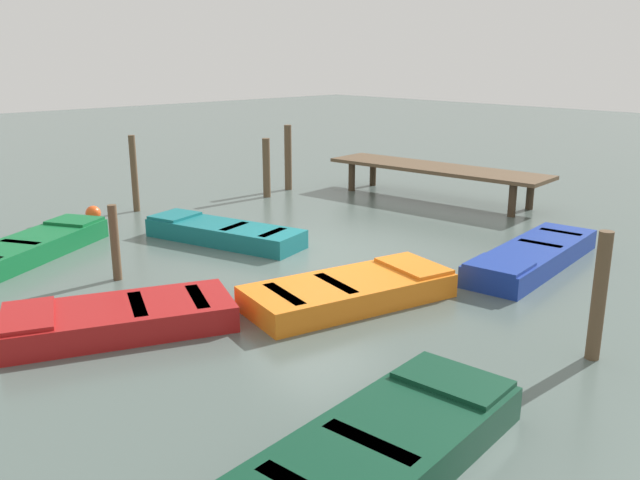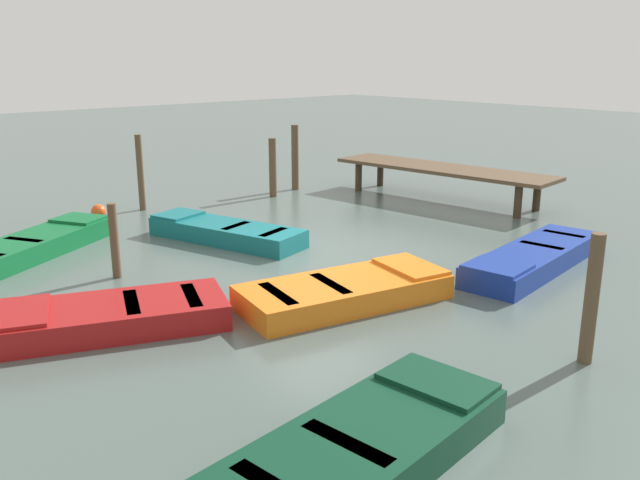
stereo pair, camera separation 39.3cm
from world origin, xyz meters
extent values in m
plane|color=#4C5B56|center=(0.00, 0.00, 0.00)|extent=(80.00, 80.00, 0.00)
cube|color=brown|center=(-1.81, 6.21, 0.90)|extent=(6.60, 2.26, 0.10)
cylinder|color=#3C2E20|center=(0.70, 7.04, 0.42)|extent=(0.20, 0.20, 0.85)
cylinder|color=#3C2E20|center=(0.82, 5.96, 0.42)|extent=(0.20, 0.20, 0.85)
cylinder|color=#3C2E20|center=(-4.44, 6.47, 0.42)|extent=(0.20, 0.20, 0.85)
cylinder|color=#3C2E20|center=(-4.32, 5.39, 0.42)|extent=(0.20, 0.20, 0.85)
cube|color=navy|center=(3.34, 2.60, 0.20)|extent=(1.68, 4.25, 0.40)
cube|color=silver|center=(3.34, 2.60, 0.34)|extent=(1.35, 3.60, 0.04)
cube|color=navy|center=(3.56, 1.00, 0.43)|extent=(1.12, 1.04, 0.06)
cube|color=#A4A49F|center=(3.30, 2.90, 0.38)|extent=(0.89, 0.32, 0.04)
cube|color=#A4A49F|center=(3.14, 4.03, 0.38)|extent=(0.89, 0.32, 0.04)
cube|color=orange|center=(2.26, -1.47, 0.20)|extent=(2.14, 3.72, 0.40)
cube|color=black|center=(2.26, -1.47, 0.34)|extent=(1.72, 3.15, 0.04)
cube|color=orange|center=(2.55, -0.13, 0.43)|extent=(1.43, 1.02, 0.06)
cube|color=black|center=(2.21, -1.72, 0.38)|extent=(1.14, 0.43, 0.04)
cube|color=black|center=(2.01, -2.67, 0.38)|extent=(1.14, 0.43, 0.04)
cube|color=#0F602D|center=(-4.02, -4.34, 0.20)|extent=(2.83, 3.79, 0.40)
cube|color=orange|center=(-4.02, -4.34, 0.34)|extent=(2.34, 3.18, 0.04)
cube|color=#0F602D|center=(-4.74, -3.09, 0.43)|extent=(1.29, 1.22, 0.06)
cube|color=#B06E1E|center=(-3.88, -4.58, 0.38)|extent=(0.87, 0.61, 0.04)
cube|color=#14666B|center=(-2.24, -0.80, 0.20)|extent=(3.84, 2.07, 0.40)
cube|color=beige|center=(-2.24, -0.80, 0.34)|extent=(3.25, 1.69, 0.04)
cube|color=#14666B|center=(-3.62, -1.20, 0.43)|extent=(1.05, 1.17, 0.06)
cube|color=#9B9789|center=(-1.97, -0.72, 0.38)|extent=(0.43, 0.87, 0.04)
cube|color=#9B9789|center=(-1.00, -0.44, 0.38)|extent=(0.43, 0.87, 0.04)
cube|color=maroon|center=(0.74, -4.78, 0.20)|extent=(2.55, 3.57, 0.40)
cube|color=black|center=(0.74, -4.78, 0.34)|extent=(2.07, 3.00, 0.04)
cube|color=maroon|center=(0.25, -5.97, 0.43)|extent=(1.45, 1.15, 0.06)
cube|color=black|center=(0.83, -4.56, 0.38)|extent=(1.09, 0.60, 0.04)
cube|color=black|center=(1.17, -3.72, 0.38)|extent=(1.09, 0.60, 0.04)
cube|color=#0C3823|center=(5.70, -4.47, 0.20)|extent=(1.73, 3.57, 0.40)
cube|color=maroon|center=(5.70, -4.47, 0.34)|extent=(1.38, 3.03, 0.04)
cube|color=#0C3823|center=(5.55, -3.13, 0.43)|extent=(1.30, 0.89, 0.06)
cube|color=maroon|center=(5.73, -4.72, 0.38)|extent=(1.08, 0.32, 0.04)
cylinder|color=brown|center=(6.02, -0.54, 0.90)|extent=(0.19, 0.19, 1.80)
cylinder|color=brown|center=(-1.50, -3.72, 0.71)|extent=(0.16, 0.16, 1.41)
cylinder|color=brown|center=(-5.77, 4.10, 0.98)|extent=(0.22, 0.22, 1.97)
cylinder|color=brown|center=(-5.37, 2.93, 0.85)|extent=(0.22, 0.22, 1.70)
cylinder|color=brown|center=(-6.32, -0.73, 1.00)|extent=(0.17, 0.17, 2.00)
cylinder|color=#262626|center=(-5.66, -2.23, 0.06)|extent=(0.16, 0.16, 0.12)
sphere|color=#E54C19|center=(-5.66, -2.23, 0.30)|extent=(0.36, 0.36, 0.36)
camera|label=1|loc=(9.54, -8.97, 4.02)|focal=37.35mm
camera|label=2|loc=(9.80, -8.68, 4.02)|focal=37.35mm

